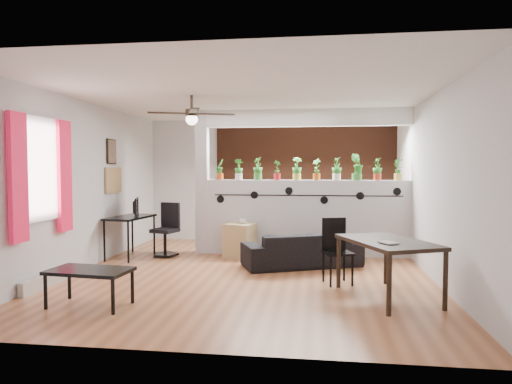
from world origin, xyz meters
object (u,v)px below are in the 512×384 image
at_px(potted_plant_2, 258,168).
at_px(dining_table, 388,246).
at_px(ceiling_fan, 192,115).
at_px(potted_plant_0, 220,169).
at_px(office_chair, 167,233).
at_px(potted_plant_5, 317,169).
at_px(computer_desk, 130,220).
at_px(sofa, 302,250).
at_px(cup, 243,221).
at_px(cube_shelf, 240,240).
at_px(potted_plant_4, 297,168).
at_px(potted_plant_8, 377,168).
at_px(potted_plant_7, 357,166).
at_px(folding_chair, 336,245).
at_px(potted_plant_1, 239,169).
at_px(potted_plant_9, 398,168).
at_px(potted_plant_6, 337,168).
at_px(potted_plant_3, 277,169).
at_px(coffee_table, 90,273).

bearing_deg(potted_plant_2, dining_table, -53.77).
bearing_deg(ceiling_fan, potted_plant_0, 89.36).
xyz_separation_m(potted_plant_0, office_chair, (-0.88, -0.41, -1.14)).
xyz_separation_m(potted_plant_5, computer_desk, (-3.23, -0.61, -0.90)).
distance_m(sofa, cup, 1.26).
bearing_deg(cube_shelf, potted_plant_4, 35.69).
bearing_deg(potted_plant_8, dining_table, -94.49).
distance_m(sofa, office_chair, 2.47).
distance_m(ceiling_fan, office_chair, 2.51).
xyz_separation_m(potted_plant_7, cup, (-1.98, -0.34, -0.96)).
height_order(potted_plant_4, folding_chair, potted_plant_4).
xyz_separation_m(potted_plant_1, folding_chair, (1.67, -1.92, -1.03)).
distance_m(ceiling_fan, cube_shelf, 2.53).
height_order(computer_desk, dining_table, computer_desk).
bearing_deg(potted_plant_5, potted_plant_1, 180.00).
xyz_separation_m(potted_plant_2, potted_plant_4, (0.70, 0.00, -0.00)).
bearing_deg(computer_desk, sofa, -6.09).
distance_m(potted_plant_4, potted_plant_9, 1.76).
height_order(potted_plant_5, cup, potted_plant_5).
bearing_deg(dining_table, cube_shelf, 133.99).
bearing_deg(ceiling_fan, potted_plant_7, 36.00).
bearing_deg(dining_table, potted_plant_6, 100.86).
relative_size(potted_plant_0, potted_plant_8, 0.96).
height_order(potted_plant_5, office_chair, potted_plant_5).
bearing_deg(computer_desk, potted_plant_7, 8.83).
height_order(cube_shelf, computer_desk, computer_desk).
relative_size(potted_plant_3, potted_plant_5, 0.94).
distance_m(potted_plant_6, dining_table, 2.81).
distance_m(potted_plant_2, folding_chair, 2.56).
bearing_deg(potted_plant_7, potted_plant_4, 180.00).
bearing_deg(potted_plant_2, potted_plant_7, 0.00).
relative_size(ceiling_fan, potted_plant_2, 2.91).
relative_size(potted_plant_0, dining_table, 0.25).
distance_m(potted_plant_9, sofa, 2.29).
height_order(ceiling_fan, dining_table, ceiling_fan).
height_order(potted_plant_0, potted_plant_6, potted_plant_6).
xyz_separation_m(potted_plant_3, sofa, (0.47, -0.93, -1.28)).
relative_size(potted_plant_4, potted_plant_9, 1.03).
height_order(potted_plant_0, potted_plant_8, potted_plant_8).
height_order(sofa, computer_desk, computer_desk).
distance_m(potted_plant_4, dining_table, 3.01).
xyz_separation_m(ceiling_fan, potted_plant_0, (0.02, 1.80, -0.76)).
bearing_deg(computer_desk, potted_plant_4, 11.99).
height_order(folding_chair, coffee_table, folding_chair).
relative_size(potted_plant_8, office_chair, 0.42).
relative_size(potted_plant_8, sofa, 0.22).
bearing_deg(dining_table, ceiling_fan, 163.12).
bearing_deg(potted_plant_9, potted_plant_3, 180.00).
height_order(ceiling_fan, potted_plant_6, ceiling_fan).
bearing_deg(dining_table, potted_plant_9, 77.94).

